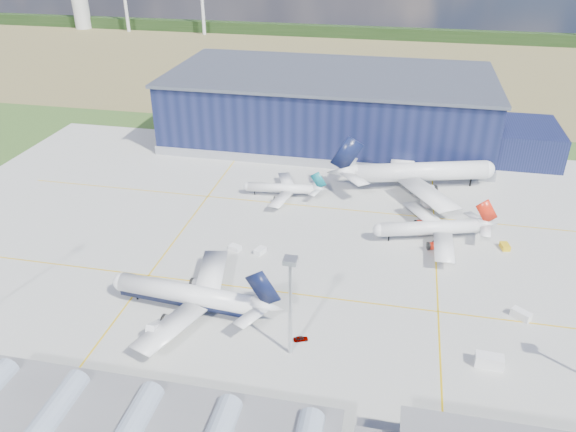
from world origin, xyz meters
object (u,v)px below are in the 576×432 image
object	(u,v)px
airliner_navy	(186,285)
airliner_red	(430,221)
gse_van_c	(489,361)
car_b	(235,414)
gse_cart_b	(235,248)
gse_van_b	(521,315)
light_mast_center	(290,292)
airliner_regional	(281,184)
car_a	(301,339)
hangar	(336,110)
airliner_widebody	(421,163)
airstair	(155,334)
gse_cart_a	(260,251)
gse_tug_c	(505,246)

from	to	relation	value
airliner_navy	airliner_red	world-z (taller)	airliner_navy
gse_van_c	car_b	size ratio (longest dim) A/B	1.55
airliner_navy	gse_cart_b	world-z (taller)	airliner_navy
gse_van_b	light_mast_center	bearing A→B (deg)	151.60
airliner_regional	car_a	world-z (taller)	airliner_regional
hangar	gse_van_b	xyz separation A→B (m)	(55.01, -103.38, -10.64)
airliner_navy	airliner_widebody	world-z (taller)	airliner_widebody
car_a	airstair	bearing A→B (deg)	80.19
gse_van_b	car_a	xyz separation A→B (m)	(-46.41, -17.27, -0.45)
airliner_regional	airstair	size ratio (longest dim) A/B	5.50
airliner_widebody	gse_van_c	world-z (taller)	airliner_widebody
light_mast_center	airliner_widebody	size ratio (longest dim) A/B	0.42
light_mast_center	car_a	bearing A→B (deg)	71.23
gse_cart_b	gse_van_b	bearing A→B (deg)	-79.82
gse_cart_a	gse_cart_b	distance (m)	6.92
car_a	airliner_navy	bearing A→B (deg)	58.08
airliner_red	car_b	xyz separation A→B (m)	(-34.47, -70.00, -5.13)
airliner_red	gse_van_b	size ratio (longest dim) A/B	8.20
airliner_navy	car_a	distance (m)	28.11
gse_cart_b	hangar	bearing A→B (deg)	12.22
airliner_navy	gse_tug_c	distance (m)	84.98
light_mast_center	gse_cart_a	bearing A→B (deg)	113.28
gse_van_b	airstair	size ratio (longest dim) A/B	0.87
hangar	car_b	size ratio (longest dim) A/B	41.11
gse_van_c	airstair	distance (m)	68.04
airliner_red	car_b	size ratio (longest dim) A/B	9.93
gse_cart_b	airliner_red	bearing A→B (deg)	-50.48
gse_tug_c	car_a	world-z (taller)	gse_tug_c
light_mast_center	airliner_widebody	distance (m)	88.94
gse_van_c	gse_cart_a	bearing A→B (deg)	63.00
airliner_red	gse_van_c	xyz separation A→B (m)	(11.24, -47.61, -4.40)
hangar	car_a	world-z (taller)	hangar
gse_cart_a	gse_van_b	world-z (taller)	gse_van_b
gse_tug_c	airstair	size ratio (longest dim) A/B	0.67
gse_van_b	gse_tug_c	bearing A→B (deg)	36.89
gse_tug_c	car_a	distance (m)	66.37
hangar	car_b	xyz separation A→B (m)	(0.73, -142.80, -11.04)
airliner_navy	airliner_widebody	size ratio (longest dim) A/B	0.75
airliner_red	airliner_regional	distance (m)	48.79
gse_van_c	airstair	xyz separation A→B (m)	(-67.75, -6.19, 0.25)
hangar	gse_cart_a	bearing A→B (deg)	-95.31
gse_tug_c	gse_van_c	xyz separation A→B (m)	(-8.88, -46.91, 0.59)
airliner_navy	airliner_red	xyz separation A→B (m)	(53.52, 42.68, -1.03)
airstair	light_mast_center	bearing A→B (deg)	6.27
gse_van_b	gse_tug_c	size ratio (longest dim) A/B	1.30
airliner_regional	hangar	bearing A→B (deg)	-105.61
airliner_regional	gse_cart_b	world-z (taller)	airliner_regional
light_mast_center	airliner_navy	distance (m)	28.51
gse_van_c	airliner_regional	bearing A→B (deg)	43.73
gse_cart_a	airliner_widebody	bearing A→B (deg)	72.26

